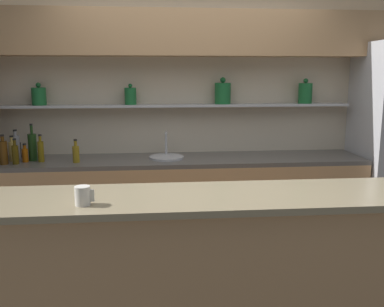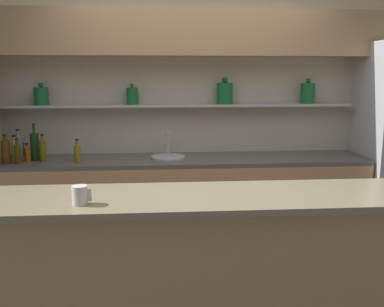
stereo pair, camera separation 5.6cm
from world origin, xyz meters
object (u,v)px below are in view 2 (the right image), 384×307
at_px(sink_fixture, 168,156).
at_px(bottle_sauce_2, 21,149).
at_px(bottle_spirit_6, 6,152).
at_px(bottle_oil_7, 18,153).
at_px(bottle_wine_1, 35,146).
at_px(bottle_sauce_3, 27,154).
at_px(bottle_oil_8, 78,153).
at_px(bottle_spirit_5, 15,150).
at_px(coffee_mug, 80,195).
at_px(bottle_oil_0, 43,150).
at_px(bottle_spirit_4, 19,146).

xyz_separation_m(sink_fixture, bottle_sauce_2, (-1.42, 0.16, 0.06)).
bearing_deg(bottle_spirit_6, sink_fixture, 5.77).
bearing_deg(bottle_oil_7, bottle_wine_1, 53.69).
relative_size(bottle_sauce_3, bottle_oil_8, 0.80).
distance_m(sink_fixture, bottle_sauce_2, 1.43).
distance_m(bottle_spirit_5, coffee_mug, 1.97).
distance_m(sink_fixture, bottle_wine_1, 1.25).
bearing_deg(bottle_spirit_5, bottle_oil_0, -12.65).
distance_m(bottle_sauce_2, bottle_oil_7, 0.32).
bearing_deg(bottle_sauce_2, bottle_sauce_3, -60.78).
relative_size(bottle_oil_7, bottle_oil_8, 1.08).
distance_m(sink_fixture, bottle_spirit_5, 1.42).
distance_m(bottle_sauce_2, bottle_spirit_5, 0.17).
bearing_deg(bottle_oil_7, bottle_spirit_4, 104.69).
height_order(bottle_oil_0, bottle_spirit_6, bottle_spirit_6).
bearing_deg(coffee_mug, bottle_spirit_4, 116.10).
xyz_separation_m(sink_fixture, bottle_spirit_4, (-1.42, 0.09, 0.10)).
bearing_deg(bottle_oil_8, bottle_oil_0, 170.26).
bearing_deg(coffee_mug, bottle_wine_1, 112.48).
distance_m(bottle_spirit_5, bottle_oil_8, 0.60).
bearing_deg(bottle_sauce_2, bottle_spirit_5, -90.46).
height_order(bottle_oil_0, bottle_sauce_3, bottle_oil_0).
height_order(bottle_oil_0, bottle_wine_1, bottle_wine_1).
bearing_deg(bottle_sauce_3, bottle_spirit_4, 129.26).
height_order(bottle_spirit_4, coffee_mug, bottle_spirit_4).
bearing_deg(bottle_wine_1, coffee_mug, -67.52).
bearing_deg(bottle_sauce_2, sink_fixture, -6.56).
height_order(bottle_sauce_2, bottle_oil_8, bottle_oil_8).
xyz_separation_m(bottle_sauce_2, bottle_sauce_3, (0.12, -0.22, -0.01)).
bearing_deg(bottle_oil_8, bottle_wine_1, 162.96).
bearing_deg(bottle_oil_0, bottle_spirit_6, -164.94).
height_order(bottle_wine_1, coffee_mug, bottle_wine_1).
distance_m(sink_fixture, coffee_mug, 1.83).
relative_size(bottle_wine_1, bottle_sauce_2, 1.77).
distance_m(bottle_oil_0, bottle_spirit_6, 0.31).
distance_m(bottle_oil_0, coffee_mug, 1.80).
bearing_deg(bottle_spirit_5, bottle_spirit_4, 86.51).
bearing_deg(bottle_wine_1, bottle_spirit_5, -176.57).
relative_size(bottle_sauce_2, bottle_sauce_3, 1.14).
relative_size(sink_fixture, bottle_sauce_3, 1.92).
bearing_deg(bottle_sauce_3, bottle_oil_7, -123.37).
bearing_deg(bottle_wine_1, bottle_oil_7, -126.31).
height_order(bottle_sauce_3, bottle_spirit_5, bottle_spirit_5).
bearing_deg(bottle_sauce_3, bottle_spirit_5, 156.90).
distance_m(sink_fixture, bottle_spirit_6, 1.47).
relative_size(sink_fixture, bottle_oil_7, 1.42).
distance_m(bottle_wine_1, bottle_spirit_4, 0.19).
distance_m(bottle_wine_1, bottle_oil_8, 0.43).
xyz_separation_m(bottle_spirit_4, bottle_spirit_5, (-0.01, -0.09, -0.02)).
bearing_deg(bottle_oil_8, sink_fixture, 8.30).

